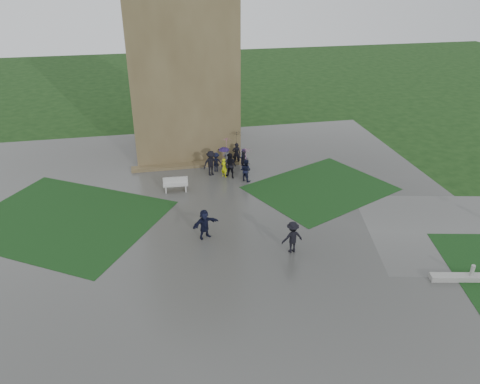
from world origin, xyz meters
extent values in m
plane|color=black|center=(0.00, 0.00, 0.00)|extent=(120.00, 120.00, 0.00)
cube|color=#3B3C39|center=(0.00, 2.00, 0.01)|extent=(34.00, 34.00, 0.02)
cube|color=black|center=(-8.50, 4.00, 0.03)|extent=(14.10, 13.46, 0.01)
cube|color=black|center=(8.50, 5.00, 0.03)|extent=(11.12, 10.15, 0.01)
cube|color=brown|center=(0.00, 15.00, 9.00)|extent=(8.00, 8.00, 18.00)
cube|color=brown|center=(0.00, 10.60, 0.13)|extent=(9.00, 0.80, 0.22)
cylinder|color=gray|center=(12.26, -6.31, 0.45)|extent=(0.20, 0.20, 0.90)
cube|color=#B0B0AC|center=(-1.45, 6.52, 0.52)|extent=(1.72, 0.60, 0.07)
cube|color=#B0B0AC|center=(-2.13, 6.55, 0.26)|extent=(0.11, 0.46, 0.47)
cube|color=#B0B0AC|center=(-0.78, 6.48, 0.26)|extent=(0.11, 0.46, 0.47)
cube|color=#B0B0AC|center=(-1.44, 6.76, 0.78)|extent=(1.70, 0.15, 0.45)
imported|color=black|center=(3.88, 9.04, 0.83)|extent=(0.60, 0.70, 1.62)
imported|color=black|center=(3.82, 9.32, 0.85)|extent=(0.62, 0.72, 1.66)
imported|color=black|center=(3.54, 10.34, 0.90)|extent=(0.70, 0.52, 1.76)
imported|color=#45454A|center=(2.68, 9.84, 0.83)|extent=(0.70, 0.64, 1.61)
imported|color=black|center=(1.78, 9.39, 0.76)|extent=(1.02, 0.62, 1.48)
imported|color=black|center=(1.33, 8.75, 0.96)|extent=(1.35, 0.94, 1.89)
imported|color=#CCD90C|center=(2.22, 8.27, 0.74)|extent=(0.61, 0.62, 1.44)
imported|color=black|center=(2.63, 7.98, 0.96)|extent=(1.05, 0.97, 1.89)
imported|color=black|center=(3.63, 7.30, 0.84)|extent=(0.87, 0.90, 1.64)
imported|color=#45454A|center=(3.84, 8.05, 0.78)|extent=(0.66, 0.62, 1.51)
imported|color=#E05CB5|center=(3.63, 7.30, 2.08)|extent=(0.88, 0.88, 0.81)
imported|color=#492F83|center=(2.22, 8.27, 2.00)|extent=(0.78, 0.78, 0.68)
imported|color=black|center=(3.54, 10.34, 2.19)|extent=(1.10, 1.10, 1.01)
imported|color=#E05CB5|center=(2.68, 9.84, 2.04)|extent=(0.83, 0.83, 0.76)
imported|color=black|center=(-0.26, 0.27, 0.91)|extent=(1.75, 1.19, 1.78)
imported|color=black|center=(4.23, -2.10, 0.94)|extent=(1.26, 0.77, 1.84)
camera|label=1|loc=(-2.77, -22.61, 14.52)|focal=35.00mm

